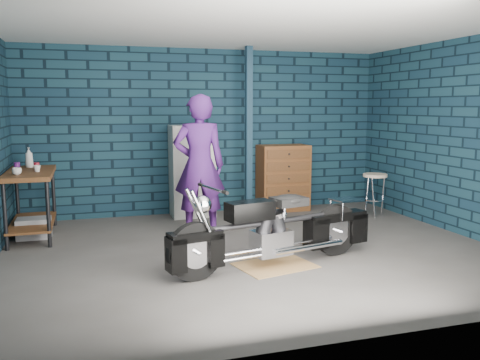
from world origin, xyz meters
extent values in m
plane|color=#4A4745|center=(0.00, 0.00, 0.00)|extent=(6.00, 6.00, 0.00)
cube|color=#102636|center=(0.00, 2.50, 1.35)|extent=(6.00, 0.02, 2.70)
cube|color=#102636|center=(3.00, 0.00, 1.35)|extent=(0.02, 5.00, 2.70)
cube|color=silver|center=(0.00, 0.00, 2.70)|extent=(6.00, 5.00, 0.02)
cube|color=#122A3B|center=(0.55, 1.95, 1.35)|extent=(0.10, 0.10, 2.70)
cube|color=brown|center=(-2.68, 1.56, 0.46)|extent=(0.60, 1.40, 0.91)
cube|color=olive|center=(0.04, -0.60, 0.00)|extent=(0.94, 0.78, 0.01)
imported|color=#471C69|center=(-0.46, 1.04, 0.97)|extent=(0.77, 0.56, 1.94)
cube|color=gray|center=(-2.66, 1.48, 0.14)|extent=(0.44, 0.31, 0.27)
cube|color=beige|center=(-0.31, 2.23, 0.74)|extent=(0.69, 0.49, 1.47)
cube|color=brown|center=(1.27, 2.23, 0.56)|extent=(0.84, 0.47, 1.12)
imported|color=#BCA98E|center=(-2.79, 1.19, 0.96)|extent=(0.15, 0.15, 0.09)
imported|color=#BCA98E|center=(-2.57, 1.43, 0.95)|extent=(0.11, 0.11, 0.09)
cylinder|color=#531A69|center=(-2.85, 1.68, 0.97)|extent=(0.09, 0.09, 0.11)
cylinder|color=maroon|center=(-2.60, 1.64, 0.96)|extent=(0.08, 0.08, 0.10)
imported|color=gray|center=(-2.72, 1.98, 1.05)|extent=(0.14, 0.14, 0.29)
camera|label=1|loc=(-1.95, -5.75, 1.78)|focal=38.00mm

